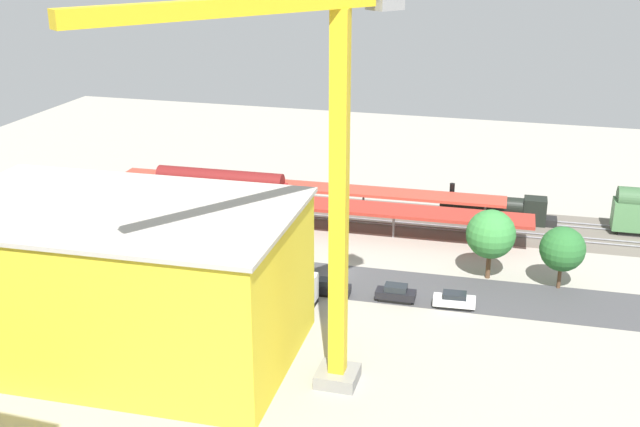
% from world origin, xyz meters
% --- Properties ---
extents(ground_plane, '(166.47, 166.47, 0.00)m').
position_xyz_m(ground_plane, '(0.00, 0.00, 0.00)').
color(ground_plane, '#9E998C').
rests_on(ground_plane, ground).
extents(rail_bed, '(104.34, 15.90, 0.01)m').
position_xyz_m(rail_bed, '(0.00, -19.87, 0.00)').
color(rail_bed, '#665E54').
rests_on(rail_bed, ground).
extents(street_asphalt, '(104.23, 11.54, 0.01)m').
position_xyz_m(street_asphalt, '(0.00, 2.30, 0.00)').
color(street_asphalt, '#424244').
rests_on(street_asphalt, ground).
extents(track_rails, '(104.01, 9.47, 0.12)m').
position_xyz_m(track_rails, '(0.00, -19.87, 0.18)').
color(track_rails, '#9E9EA8').
rests_on(track_rails, ground).
extents(platform_canopy_near, '(50.47, 6.14, 3.92)m').
position_xyz_m(platform_canopy_near, '(3.09, -12.45, 3.69)').
color(platform_canopy_near, '#A82D23').
rests_on(platform_canopy_near, ground).
extents(platform_canopy_far, '(55.34, 5.48, 3.93)m').
position_xyz_m(platform_canopy_far, '(9.27, -19.02, 3.71)').
color(platform_canopy_far, '#C63D2D').
rests_on(platform_canopy_far, ground).
extents(locomotive, '(15.81, 2.93, 4.88)m').
position_xyz_m(locomotive, '(-17.33, -22.56, 1.74)').
color(locomotive, black).
rests_on(locomotive, ground).
extents(freight_coach_far, '(19.37, 3.30, 5.80)m').
position_xyz_m(freight_coach_far, '(21.44, -17.19, 3.06)').
color(freight_coach_far, black).
rests_on(freight_coach_far, ground).
extents(parked_car_0, '(4.55, 2.06, 1.67)m').
position_xyz_m(parked_car_0, '(-14.29, 5.39, 0.75)').
color(parked_car_0, black).
rests_on(parked_car_0, ground).
extents(parked_car_1, '(4.32, 1.88, 1.80)m').
position_xyz_m(parked_car_1, '(-8.00, 5.44, 0.80)').
color(parked_car_1, black).
rests_on(parked_car_1, ground).
extents(parked_car_2, '(4.58, 2.00, 1.77)m').
position_xyz_m(parked_car_2, '(-0.81, 5.91, 0.78)').
color(parked_car_2, black).
rests_on(parked_car_2, ground).
extents(parked_car_3, '(4.29, 2.01, 1.75)m').
position_xyz_m(parked_car_3, '(4.84, 5.30, 0.78)').
color(parked_car_3, black).
rests_on(parked_car_3, ground).
extents(parked_car_4, '(4.77, 2.06, 1.68)m').
position_xyz_m(parked_car_4, '(11.63, 5.52, 0.74)').
color(parked_car_4, black).
rests_on(parked_car_4, ground).
extents(parked_car_5, '(4.34, 2.08, 1.76)m').
position_xyz_m(parked_car_5, '(18.57, 5.27, 0.79)').
color(parked_car_5, black).
rests_on(parked_car_5, ground).
extents(parked_car_6, '(4.46, 2.08, 1.83)m').
position_xyz_m(parked_car_6, '(24.99, 5.75, 0.81)').
color(parked_car_6, black).
rests_on(parked_car_6, ground).
extents(parked_car_7, '(4.90, 2.11, 1.80)m').
position_xyz_m(parked_car_7, '(30.78, 6.16, 0.80)').
color(parked_car_7, black).
rests_on(parked_car_7, ground).
extents(construction_building, '(32.46, 19.96, 14.08)m').
position_xyz_m(construction_building, '(14.88, 22.59, 7.04)').
color(construction_building, yellow).
rests_on(construction_building, ground).
extents(construction_roof_slab, '(33.08, 20.58, 0.40)m').
position_xyz_m(construction_roof_slab, '(14.88, 22.59, 14.28)').
color(construction_roof_slab, '#B7B2A8').
rests_on(construction_roof_slab, construction_building).
extents(tower_crane, '(17.68, 23.09, 33.92)m').
position_xyz_m(tower_crane, '(-4.49, 24.77, 20.33)').
color(tower_crane, gray).
rests_on(tower_crane, ground).
extents(box_truck_0, '(9.73, 2.64, 3.40)m').
position_xyz_m(box_truck_0, '(4.64, 8.97, 1.66)').
color(box_truck_0, black).
rests_on(box_truck_0, ground).
extents(street_tree_0, '(5.01, 5.01, 7.21)m').
position_xyz_m(street_tree_0, '(-25.06, -2.50, 4.69)').
color(street_tree_0, brown).
rests_on(street_tree_0, ground).
extents(street_tree_1, '(5.61, 5.61, 8.21)m').
position_xyz_m(street_tree_1, '(-17.21, -3.12, 5.38)').
color(street_tree_1, brown).
rests_on(street_tree_1, ground).
extents(street_tree_2, '(5.21, 5.21, 8.25)m').
position_xyz_m(street_tree_2, '(32.75, -3.34, 5.62)').
color(street_tree_2, brown).
rests_on(street_tree_2, ground).
extents(street_tree_3, '(6.35, 6.35, 8.61)m').
position_xyz_m(street_tree_3, '(22.96, -1.78, 5.42)').
color(street_tree_3, brown).
rests_on(street_tree_3, ground).
extents(street_tree_4, '(4.69, 4.69, 6.88)m').
position_xyz_m(street_tree_4, '(9.31, -2.41, 4.51)').
color(street_tree_4, brown).
rests_on(street_tree_4, ground).
extents(traffic_light, '(0.50, 0.36, 6.35)m').
position_xyz_m(traffic_light, '(25.22, -2.31, 4.23)').
color(traffic_light, '#333333').
rests_on(traffic_light, ground).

